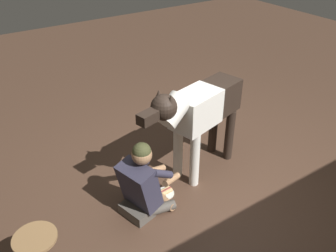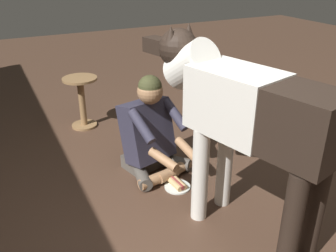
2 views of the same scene
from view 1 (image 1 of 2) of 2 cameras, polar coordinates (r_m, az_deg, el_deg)
ground_plane at (r=4.52m, az=7.03°, el=-8.48°), size 14.91×14.91×0.00m
person_sitting_on_floor at (r=3.89m, az=-3.98°, el=-9.09°), size 0.73×0.58×0.87m
large_dog at (r=4.17m, az=4.90°, el=2.36°), size 1.70×0.60×1.31m
hot_dog_on_plate at (r=4.29m, az=-0.47°, el=-10.29°), size 0.21×0.21×0.06m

